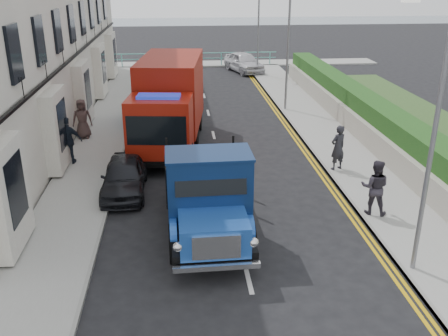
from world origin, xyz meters
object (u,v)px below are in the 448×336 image
lamp_near (431,124)px  lamp_far (257,20)px  parked_car_front (124,176)px  pedestrian_east_near (338,148)px  bedford_lorry (209,202)px  lamp_mid (286,38)px  red_lorry (169,102)px

lamp_near → lamp_far: bearing=90.0°
lamp_far → parked_car_front: bearing=-111.0°
lamp_far → lamp_near: bearing=-90.0°
lamp_near → parked_car_front: lamp_near is taller
lamp_near → pedestrian_east_near: size_ratio=3.96×
lamp_near → pedestrian_east_near: bearing=88.2°
lamp_far → pedestrian_east_near: 19.31m
lamp_near → bedford_lorry: size_ratio=1.19×
lamp_near → lamp_far: (0.00, 26.00, 0.00)m
lamp_mid → bedford_lorry: lamp_mid is taller
lamp_mid → pedestrian_east_near: size_ratio=3.96×
bedford_lorry → parked_car_front: bearing=125.5°
parked_car_front → pedestrian_east_near: pedestrian_east_near is taller
lamp_mid → pedestrian_east_near: bearing=-88.6°
lamp_mid → parked_car_front: (-7.78, -10.25, -3.37)m
lamp_far → red_lorry: 16.65m
parked_car_front → lamp_far: bearing=68.6°
lamp_mid → red_lorry: lamp_mid is taller
bedford_lorry → parked_car_front: 4.63m
lamp_near → pedestrian_east_near: (0.22, 6.92, -2.99)m
red_lorry → pedestrian_east_near: 7.48m
lamp_far → bedford_lorry: lamp_far is taller
red_lorry → parked_car_front: 5.35m
pedestrian_east_near → red_lorry: bearing=-53.7°
lamp_far → pedestrian_east_near: bearing=-89.3°
lamp_mid → red_lorry: bearing=-139.2°
lamp_near → lamp_mid: bearing=90.0°
lamp_far → parked_car_front: size_ratio=1.91×
lamp_mid → bedford_lorry: bearing=-109.9°
bedford_lorry → red_lorry: (-1.13, 8.59, 0.76)m
pedestrian_east_near → lamp_mid: bearing=-112.0°
lamp_near → lamp_mid: 16.00m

